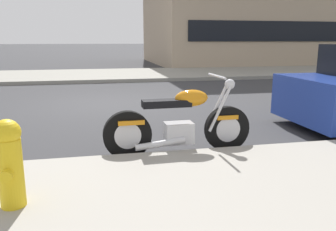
% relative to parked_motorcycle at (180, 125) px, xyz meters
% --- Properties ---
extents(ground_plane, '(260.00, 260.00, 0.00)m').
position_rel_parked_motorcycle_xyz_m(ground_plane, '(-0.81, 4.24, -0.44)').
color(ground_plane, '#333335').
extents(parking_stall_stripe, '(0.12, 2.20, 0.01)m').
position_rel_parked_motorcycle_xyz_m(parking_stall_stripe, '(-0.81, 0.47, -0.44)').
color(parking_stall_stripe, silver).
rests_on(parking_stall_stripe, ground).
extents(parked_motorcycle, '(2.14, 0.62, 1.13)m').
position_rel_parked_motorcycle_xyz_m(parked_motorcycle, '(0.00, 0.00, 0.00)').
color(parked_motorcycle, black).
rests_on(parked_motorcycle, ground).
extents(fire_hydrant, '(0.24, 0.36, 0.81)m').
position_rel_parked_motorcycle_xyz_m(fire_hydrant, '(-1.93, -1.49, 0.13)').
color(fire_hydrant, gold).
rests_on(fire_hydrant, sidewalk_near_curb).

